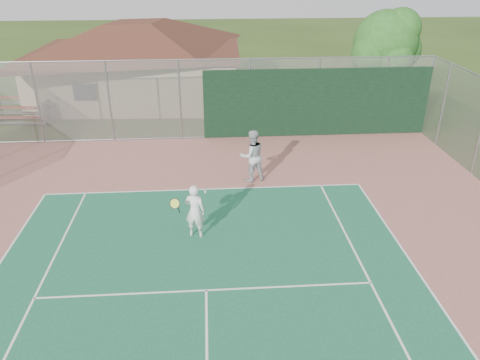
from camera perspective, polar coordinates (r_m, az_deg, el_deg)
name	(u,v)px	position (r m, az deg, el deg)	size (l,w,h in m)	color
back_fence	(252,101)	(20.66, 1.45, 9.58)	(20.08, 0.11, 3.53)	gray
clubhouse	(138,54)	(27.01, -12.38, 14.82)	(11.98, 8.27, 5.03)	tan
bleachers	(21,110)	(25.54, -25.17, 7.75)	(2.96, 1.92, 1.07)	maroon
tree	(387,45)	(25.18, 17.48, 15.47)	(3.72, 3.52, 5.19)	#3C2215
player_white_front	(194,211)	(13.43, -5.57, -3.83)	(1.06, 0.75, 1.63)	white
player_grey_back	(252,156)	(16.67, 1.46, 2.91)	(1.10, 0.97, 1.91)	#B1B4B7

